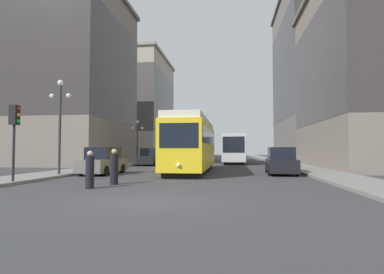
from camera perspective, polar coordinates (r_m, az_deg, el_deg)
The scene contains 17 objects.
ground_plane at distance 10.06m, azimuth -8.27°, elevation -11.75°, with size 200.00×200.00×0.00m, color #38383A.
sidewalk_left at distance 50.89m, azimuth -5.67°, elevation -4.19°, with size 2.95×120.00×0.15m, color gray.
sidewalk_right at distance 49.96m, azimuth 14.40°, elevation -4.15°, with size 2.95×120.00×0.15m, color gray.
streetcar at distance 23.10m, azimuth 0.10°, elevation -1.28°, with size 2.66×12.56×3.89m.
transit_bus at distance 38.46m, azimuth 7.99°, elevation -1.95°, with size 2.99×11.83×3.45m.
parked_car_left_near at distance 33.45m, azimuth -7.69°, elevation -3.77°, with size 1.92×4.85×1.82m.
parked_car_left_mid at distance 40.47m, azimuth -5.03°, elevation -3.55°, with size 2.00×4.29×1.82m.
parked_car_right_far at distance 21.76m, azimuth 16.20°, elevation -4.42°, with size 2.08×4.85×1.82m.
parked_car_left_far at distance 21.71m, azimuth -16.22°, elevation -4.43°, with size 2.03×4.39×1.82m.
pedestrian_crossing_near at distance 13.81m, azimuth -18.45°, elevation -5.99°, with size 0.36×0.36×1.60m.
pedestrian_crossing_far at distance 15.08m, azimuth -14.28°, elevation -5.58°, with size 0.38×0.38×1.69m.
traffic_light_near_left at distance 17.03m, azimuth -30.10°, elevation 2.34°, with size 0.47×0.36×3.65m.
lamp_post_left_near at distance 20.78m, azimuth -23.32°, elevation 4.21°, with size 1.41×0.36×5.85m.
lamp_post_left_far at distance 35.19m, azimuth -10.14°, elevation 0.44°, with size 1.41×0.36×4.85m.
building_left_corner at distance 39.66m, azimuth -22.45°, elevation 10.43°, with size 13.44×14.74×20.12m.
building_left_midblock at distance 62.26m, azimuth -10.34°, elevation 5.56°, with size 12.31×18.24×19.96m.
building_right_corner at distance 49.95m, azimuth 22.32°, elevation 10.69°, with size 10.92×20.21×24.91m.
Camera 1 is at (2.66, -9.56, 1.63)m, focal length 28.69 mm.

